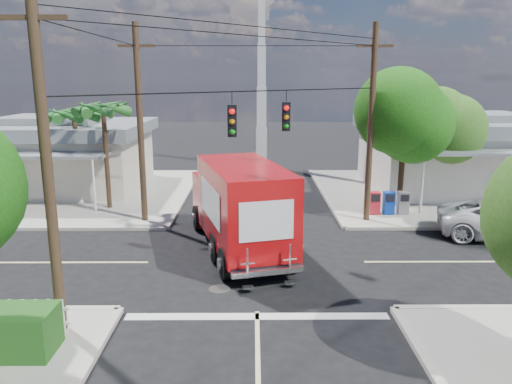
{
  "coord_description": "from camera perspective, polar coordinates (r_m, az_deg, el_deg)",
  "views": [
    {
      "loc": [
        -0.1,
        -17.35,
        6.64
      ],
      "look_at": [
        0.0,
        2.0,
        2.2
      ],
      "focal_mm": 35.0,
      "sensor_mm": 36.0,
      "label": 1
    }
  ],
  "objects": [
    {
      "name": "ground",
      "position": [
        18.58,
        0.03,
        -8.02
      ],
      "size": [
        120.0,
        120.0,
        0.0
      ],
      "primitive_type": "plane",
      "color": "black",
      "rests_on": "ground"
    },
    {
      "name": "sidewalk_ne",
      "position": [
        30.99,
        20.46,
        -0.15
      ],
      "size": [
        14.12,
        14.12,
        0.14
      ],
      "color": "#AAA499",
      "rests_on": "ground"
    },
    {
      "name": "sidewalk_nw",
      "position": [
        30.92,
        -20.69,
        -0.19
      ],
      "size": [
        14.12,
        14.12,
        0.14
      ],
      "color": "#AAA499",
      "rests_on": "ground"
    },
    {
      "name": "road_markings",
      "position": [
        17.21,
        0.06,
        -9.76
      ],
      "size": [
        32.0,
        32.0,
        0.01
      ],
      "color": "beige",
      "rests_on": "ground"
    },
    {
      "name": "building_ne",
      "position": [
        32.2,
        22.81,
        4.2
      ],
      "size": [
        11.8,
        10.2,
        4.5
      ],
      "color": "silver",
      "rests_on": "sidewalk_ne"
    },
    {
      "name": "building_nw",
      "position": [
        32.4,
        -21.9,
        4.15
      ],
      "size": [
        10.8,
        10.2,
        4.3
      ],
      "color": "beige",
      "rests_on": "sidewalk_nw"
    },
    {
      "name": "radio_tower",
      "position": [
        37.37,
        0.64,
        11.39
      ],
      "size": [
        0.8,
        0.8,
        17.0
      ],
      "color": "silver",
      "rests_on": "ground"
    },
    {
      "name": "tree_ne_front",
      "position": [
        25.26,
        16.7,
        8.13
      ],
      "size": [
        4.21,
        4.14,
        6.66
      ],
      "color": "#422D1C",
      "rests_on": "sidewalk_ne"
    },
    {
      "name": "tree_ne_back",
      "position": [
        28.22,
        20.43,
        7.13
      ],
      "size": [
        3.77,
        3.66,
        5.82
      ],
      "color": "#422D1C",
      "rests_on": "sidewalk_ne"
    },
    {
      "name": "palm_nw_front",
      "position": [
        25.98,
        -17.05,
        8.84
      ],
      "size": [
        3.01,
        3.08,
        5.59
      ],
      "color": "#422D1C",
      "rests_on": "sidewalk_nw"
    },
    {
      "name": "palm_nw_back",
      "position": [
        28.05,
        -20.09,
        8.12
      ],
      "size": [
        3.01,
        3.08,
        5.19
      ],
      "color": "#422D1C",
      "rests_on": "sidewalk_nw"
    },
    {
      "name": "utility_poles",
      "position": [
        19.11,
        -4.78,
        6.97
      ],
      "size": [
        12.0,
        10.68,
        9.0
      ],
      "color": "#473321",
      "rests_on": "ground"
    },
    {
      "name": "vending_boxes",
      "position": [
        25.17,
        14.92,
        -1.2
      ],
      "size": [
        1.9,
        0.5,
        1.1
      ],
      "color": "#B01C25",
      "rests_on": "sidewalk_ne"
    },
    {
      "name": "delivery_truck",
      "position": [
        19.36,
        -1.94,
        -1.6
      ],
      "size": [
        4.44,
        8.47,
        3.52
      ],
      "color": "black",
      "rests_on": "ground"
    },
    {
      "name": "parked_car",
      "position": [
        23.47,
        27.0,
        -2.95
      ],
      "size": [
        6.18,
        3.96,
        1.59
      ],
      "primitive_type": "imported",
      "rotation": [
        0.0,
        0.0,
        1.32
      ],
      "color": "silver",
      "rests_on": "ground"
    }
  ]
}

